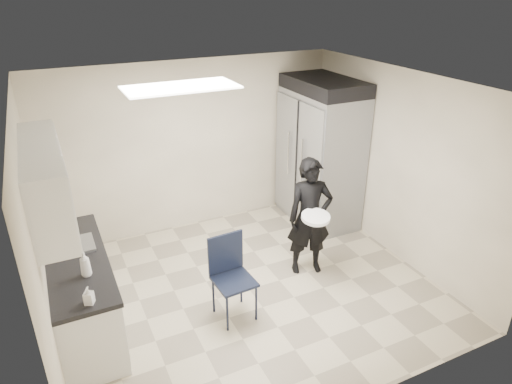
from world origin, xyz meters
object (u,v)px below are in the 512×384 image
lower_counter (82,295)px  folding_chair (234,281)px  commercial_fridge (320,159)px  man_tuxedo (310,217)px

lower_counter → folding_chair: 1.69m
lower_counter → commercial_fridge: commercial_fridge is taller
lower_counter → man_tuxedo: 2.89m
folding_chair → man_tuxedo: man_tuxedo is taller
folding_chair → man_tuxedo: 1.38m
folding_chair → lower_counter: bearing=156.2°
commercial_fridge → lower_counter: bearing=-164.1°
folding_chair → man_tuxedo: (1.27, 0.45, 0.32)m
folding_chair → man_tuxedo: size_ratio=0.61×
man_tuxedo → commercial_fridge: bearing=69.0°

